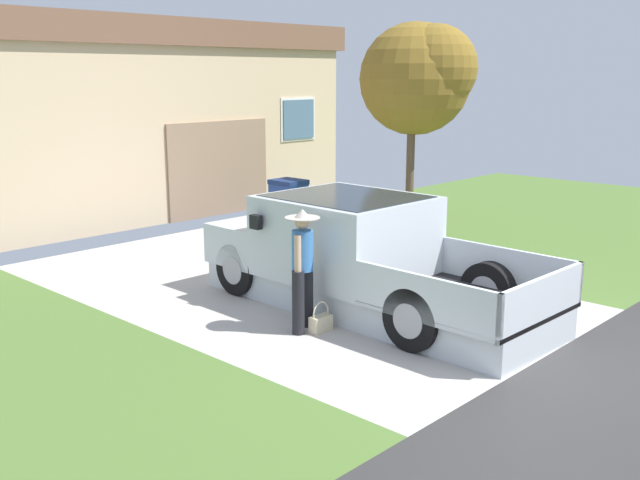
{
  "coord_description": "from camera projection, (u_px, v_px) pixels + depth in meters",
  "views": [
    {
      "loc": [
        -7.74,
        -3.71,
        3.33
      ],
      "look_at": [
        -0.89,
        2.74,
        1.18
      ],
      "focal_mm": 41.2,
      "sensor_mm": 36.0,
      "label": 1
    }
  ],
  "objects": [
    {
      "name": "front_yard_tree",
      "position": [
        420.0,
        75.0,
        15.72
      ],
      "size": [
        2.41,
        2.56,
        4.41
      ],
      "color": "brown",
      "rests_on": "ground"
    },
    {
      "name": "handbag",
      "position": [
        321.0,
        322.0,
        9.65
      ],
      "size": [
        0.32,
        0.15,
        0.41
      ],
      "color": "beige",
      "rests_on": "ground"
    },
    {
      "name": "house_with_garage",
      "position": [
        105.0,
        115.0,
        18.52
      ],
      "size": [
        10.93,
        6.46,
        4.54
      ],
      "color": "#D3B690",
      "rests_on": "ground"
    },
    {
      "name": "person_with_hat",
      "position": [
        303.0,
        266.0,
        9.55
      ],
      "size": [
        0.46,
        0.46,
        1.63
      ],
      "rotation": [
        0.0,
        0.0,
        0.4
      ],
      "color": "black",
      "rests_on": "ground"
    },
    {
      "name": "wheeled_trash_bin",
      "position": [
        289.0,
        202.0,
        16.11
      ],
      "size": [
        0.6,
        0.72,
        1.06
      ],
      "color": "navy",
      "rests_on": "ground"
    },
    {
      "name": "pickup_truck",
      "position": [
        351.0,
        256.0,
        10.72
      ],
      "size": [
        2.14,
        5.35,
        1.6
      ],
      "rotation": [
        0.0,
        0.0,
        -0.02
      ],
      "color": "silver",
      "rests_on": "ground"
    }
  ]
}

